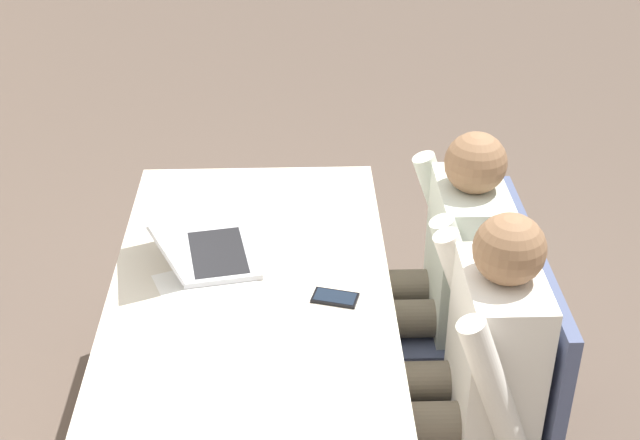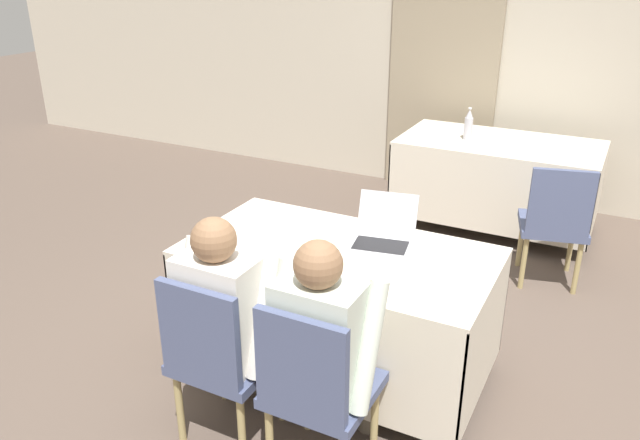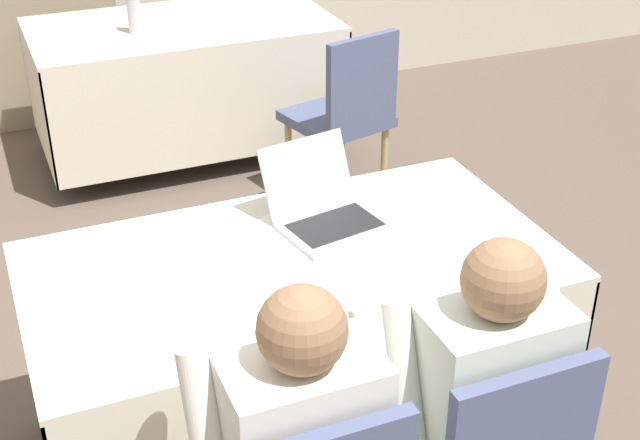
{
  "view_description": "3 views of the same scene",
  "coord_description": "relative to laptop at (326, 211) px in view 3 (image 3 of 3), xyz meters",
  "views": [
    {
      "loc": [
        -2.23,
        -0.14,
        2.37
      ],
      "look_at": [
        0.0,
        -0.21,
        1.01
      ],
      "focal_mm": 50.0,
      "sensor_mm": 36.0,
      "label": 1
    },
    {
      "loc": [
        1.25,
        -2.64,
        2.17
      ],
      "look_at": [
        0.0,
        -0.21,
        1.01
      ],
      "focal_mm": 35.0,
      "sensor_mm": 36.0,
      "label": 2
    },
    {
      "loc": [
        -0.8,
        -2.14,
        2.19
      ],
      "look_at": [
        0.0,
        -0.21,
        1.01
      ],
      "focal_mm": 50.0,
      "sensor_mm": 36.0,
      "label": 3
    }
  ],
  "objects": [
    {
      "name": "chair_far_spare",
      "position": [
        0.71,
        1.42,
        -0.31
      ],
      "size": [
        0.53,
        0.53,
        0.9
      ],
      "rotation": [
        0.0,
        0.0,
        3.38
      ],
      "color": "tan",
      "rests_on": "ground_plane"
    },
    {
      "name": "conference_table_far",
      "position": [
        0.12,
        2.28,
        -0.23
      ],
      "size": [
        1.6,
        0.87,
        0.76
      ],
      "color": "beige",
      "rests_on": "ground_plane"
    },
    {
      "name": "water_bottle",
      "position": [
        -0.14,
        2.21,
        0.08
      ],
      "size": [
        0.07,
        0.07,
        0.27
      ],
      "color": "#B7B7C1",
      "rests_on": "conference_table_far"
    },
    {
      "name": "cell_phone",
      "position": [
        -0.23,
        -0.42,
        -0.04
      ],
      "size": [
        0.11,
        0.15,
        0.01
      ],
      "rotation": [
        0.0,
        0.0,
        -0.28
      ],
      "color": "black",
      "rests_on": "conference_table_near"
    },
    {
      "name": "conference_table_near",
      "position": [
        -0.18,
        -0.16,
        -0.23
      ],
      "size": [
        1.6,
        0.87,
        0.76
      ],
      "color": "beige",
      "rests_on": "ground_plane"
    },
    {
      "name": "laptop",
      "position": [
        0.0,
        0.0,
        0.0
      ],
      "size": [
        0.37,
        0.39,
        0.24
      ],
      "rotation": [
        0.0,
        0.0,
        0.18
      ],
      "color": "#B7B7BC",
      "rests_on": "conference_table_near"
    },
    {
      "name": "paper_beside_laptop",
      "position": [
        -0.13,
        -0.02,
        -0.05
      ],
      "size": [
        0.3,
        0.35,
        0.0
      ],
      "rotation": [
        0.0,
        0.0,
        0.38
      ],
      "color": "white",
      "rests_on": "conference_table_near"
    },
    {
      "name": "person_white_shirt",
      "position": [
        0.07,
        -0.8,
        -0.15
      ],
      "size": [
        0.5,
        0.52,
        1.16
      ],
      "rotation": [
        0.0,
        0.0,
        3.14
      ],
      "color": "#665B4C",
      "rests_on": "ground_plane"
    }
  ]
}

